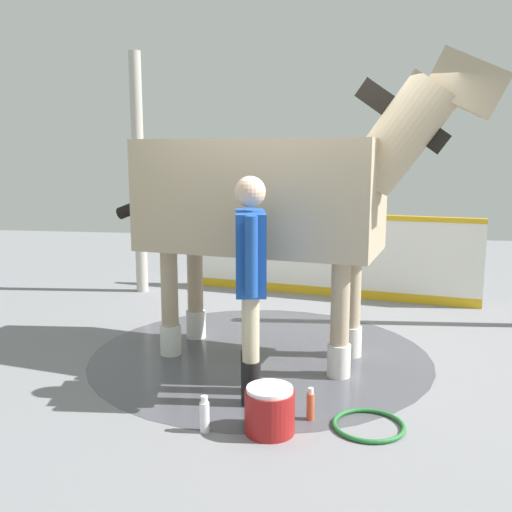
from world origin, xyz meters
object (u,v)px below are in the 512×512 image
object	(u,v)px
horse	(274,196)
handler	(250,272)
bottle_shampoo	(205,415)
bottle_spray	(310,405)
wash_bucket	(270,410)
hose_coil	(369,425)

from	to	relation	value
horse	handler	xyz separation A→B (m)	(0.06, 0.96, -0.51)
bottle_shampoo	bottle_spray	distance (m)	0.77
wash_bucket	hose_coil	distance (m)	0.71
hose_coil	bottle_spray	bearing A→B (deg)	-8.77
horse	wash_bucket	world-z (taller)	horse
horse	bottle_shampoo	xyz separation A→B (m)	(0.29, 1.56, -1.39)
bottle_spray	hose_coil	xyz separation A→B (m)	(-0.41, 0.06, -0.09)
handler	bottle_spray	size ratio (longest dim) A/B	7.17
bottle_shampoo	hose_coil	size ratio (longest dim) A/B	0.51
horse	bottle_spray	bearing A→B (deg)	-60.19
wash_bucket	horse	bearing A→B (deg)	-84.07
wash_bucket	bottle_shampoo	distance (m)	0.45
bottle_shampoo	hose_coil	world-z (taller)	bottle_shampoo
handler	hose_coil	distance (m)	1.39
horse	wash_bucket	distance (m)	2.03
handler	wash_bucket	size ratio (longest dim) A/B	4.99
wash_bucket	bottle_spray	size ratio (longest dim) A/B	1.44
handler	bottle_shampoo	world-z (taller)	handler
handler	wash_bucket	world-z (taller)	handler
bottle_spray	bottle_shampoo	bearing A→B (deg)	22.52
handler	hose_coil	size ratio (longest dim) A/B	3.38
horse	hose_coil	world-z (taller)	horse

